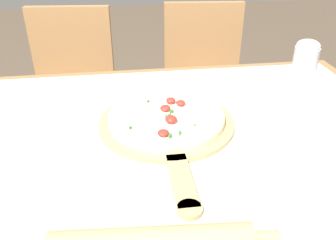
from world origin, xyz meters
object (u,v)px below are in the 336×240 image
pizza (167,116)px  chair_right (203,83)px  flour_cup (306,57)px  pizza_peel (167,126)px  chair_left (74,90)px

pizza → chair_right: (0.29, 0.78, -0.27)m
chair_right → flour_cup: bearing=-60.2°
pizza_peel → chair_left: chair_left is taller
pizza → flour_cup: 0.59m
chair_right → chair_left: bearing=-174.5°
chair_left → pizza_peel: bearing=-61.4°
chair_left → flour_cup: chair_left is taller
pizza → flour_cup: (0.52, 0.28, 0.04)m
pizza → chair_left: 0.90m
pizza_peel → flour_cup: (0.52, 0.30, 0.06)m
pizza → flour_cup: flour_cup is taller
chair_left → chair_right: same height
chair_left → pizza: bearing=-60.9°
chair_right → flour_cup: 0.64m
pizza_peel → chair_right: chair_right is taller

